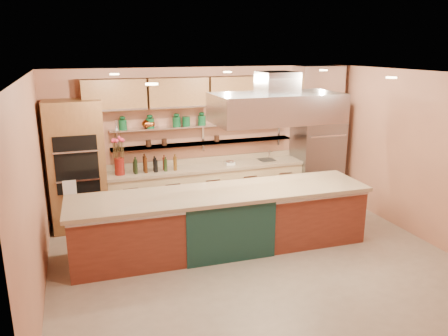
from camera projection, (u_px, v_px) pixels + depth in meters
name	position (u px, v px, depth m)	size (l,w,h in m)	color
floor	(253.00, 259.00, 6.76)	(6.00, 5.00, 0.02)	gray
ceiling	(257.00, 74.00, 6.00)	(6.00, 5.00, 0.02)	black
wall_back	(205.00, 139.00, 8.65)	(6.00, 0.04, 2.80)	#BC7959
wall_front	(360.00, 241.00, 4.10)	(6.00, 0.04, 2.80)	#BC7959
wall_left	(33.00, 194.00, 5.42)	(0.04, 5.00, 2.80)	#BC7959
wall_right	(419.00, 156.00, 7.33)	(0.04, 5.00, 2.80)	#BC7959
oven_stack	(77.00, 166.00, 7.65)	(0.95, 0.64, 2.30)	brown
refrigerator	(317.00, 151.00, 9.17)	(0.95, 0.72, 2.10)	gray
back_counter	(208.00, 189.00, 8.61)	(3.84, 0.64, 0.93)	tan
wall_shelf_lower	(205.00, 143.00, 8.53)	(3.60, 0.26, 0.03)	silver
wall_shelf_upper	(204.00, 125.00, 8.44)	(3.60, 0.26, 0.03)	silver
upper_cabinets	(207.00, 92.00, 8.23)	(4.60, 0.36, 0.55)	brown
range_hood	(276.00, 108.00, 6.80)	(2.00, 1.00, 0.45)	silver
ceiling_downlights	(251.00, 76.00, 6.19)	(4.00, 2.80, 0.02)	#FFE5A5
island	(222.00, 220.00, 6.99)	(4.65, 1.01, 0.97)	maroon
flower_vase	(119.00, 166.00, 7.87)	(0.17, 0.17, 0.31)	maroon
oil_bottle_cluster	(155.00, 164.00, 8.08)	(0.85, 0.24, 0.27)	black
kitchen_scale	(230.00, 162.00, 8.57)	(0.17, 0.13, 0.10)	white
bar_faucet	(269.00, 155.00, 8.93)	(0.03, 0.03, 0.21)	silver
copper_kettle	(147.00, 124.00, 8.06)	(0.19, 0.19, 0.16)	#B45929
green_canister	(186.00, 121.00, 8.30)	(0.15, 0.15, 0.17)	#0E4120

